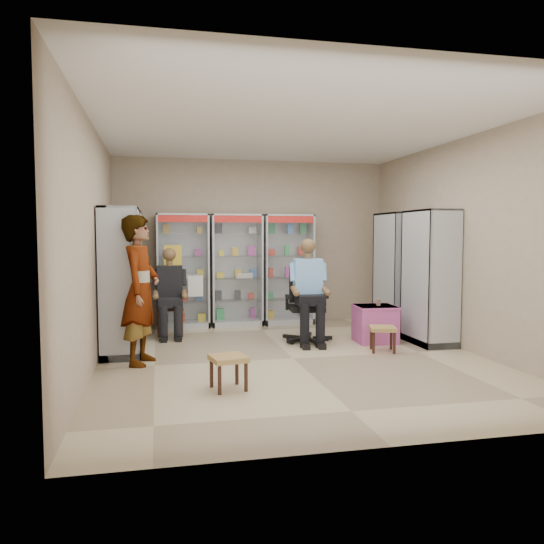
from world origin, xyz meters
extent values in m
plane|color=tan|center=(0.00, 0.00, 0.00)|extent=(6.00, 6.00, 0.00)
cube|color=tan|center=(0.00, 3.00, 1.50)|extent=(5.00, 0.02, 3.00)
cube|color=tan|center=(0.00, -3.00, 1.50)|extent=(5.00, 0.02, 3.00)
cube|color=tan|center=(-2.50, 0.00, 1.50)|extent=(0.02, 6.00, 3.00)
cube|color=tan|center=(2.50, 0.00, 1.50)|extent=(0.02, 6.00, 3.00)
cube|color=silver|center=(0.00, 0.00, 3.00)|extent=(5.00, 6.00, 0.02)
cube|color=#A5A8AC|center=(-1.30, 2.73, 1.00)|extent=(0.90, 0.50, 2.00)
cube|color=#BABDC2|center=(-0.35, 2.73, 1.00)|extent=(0.90, 0.50, 2.00)
cube|color=silver|center=(0.60, 2.73, 1.00)|extent=(0.90, 0.50, 2.00)
cube|color=silver|center=(2.23, 1.60, 1.00)|extent=(0.90, 0.50, 2.00)
cube|color=#A0A3A7|center=(2.23, 0.50, 1.00)|extent=(0.90, 0.50, 2.00)
cube|color=#B3B4BA|center=(-2.23, 1.80, 1.00)|extent=(0.90, 0.50, 2.00)
cube|color=#A3A4AA|center=(-2.23, 0.70, 1.00)|extent=(0.90, 0.50, 2.00)
cube|color=black|center=(-1.55, 2.00, 0.47)|extent=(0.42, 0.42, 0.94)
cube|color=black|center=(0.48, 1.05, 0.58)|extent=(0.69, 0.69, 1.16)
cube|color=#B34782|center=(1.49, 0.78, 0.28)|extent=(0.62, 0.60, 0.56)
cylinder|color=#5D1007|center=(1.54, 0.78, 0.61)|extent=(0.07, 0.07, 0.11)
cube|color=olive|center=(1.33, 0.14, 0.18)|extent=(0.44, 0.44, 0.35)
cube|color=#905F3D|center=(-1.02, -1.21, 0.18)|extent=(0.42, 0.42, 0.36)
imported|color=gray|center=(-1.95, 0.13, 0.94)|extent=(0.62, 0.78, 1.88)
camera|label=1|loc=(-1.74, -6.69, 1.63)|focal=35.00mm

